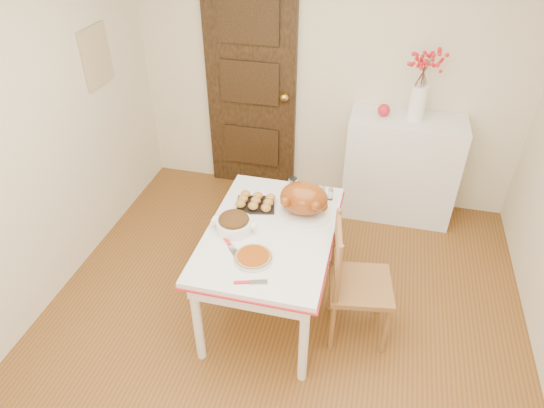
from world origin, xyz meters
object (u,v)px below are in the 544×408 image
(sideboard, at_px, (400,168))
(chair_oak, at_px, (361,283))
(kitchen_table, at_px, (270,271))
(pumpkin_pie, at_px, (253,257))
(turkey_platter, at_px, (304,200))

(sideboard, bearing_deg, chair_oak, -97.90)
(kitchen_table, relative_size, pumpkin_pie, 5.29)
(kitchen_table, bearing_deg, turkey_platter, 51.32)
(sideboard, distance_m, chair_oak, 1.53)
(sideboard, xyz_separation_m, kitchen_table, (-0.85, -1.45, -0.12))
(sideboard, relative_size, chair_oak, 1.05)
(turkey_platter, distance_m, pumpkin_pie, 0.58)
(chair_oak, bearing_deg, pumpkin_pie, 100.92)
(kitchen_table, distance_m, pumpkin_pie, 0.50)
(chair_oak, bearing_deg, kitchen_table, 75.13)
(sideboard, height_order, kitchen_table, sideboard)
(kitchen_table, bearing_deg, sideboard, 59.74)
(sideboard, xyz_separation_m, pumpkin_pie, (-0.88, -1.76, 0.28))
(chair_oak, height_order, turkey_platter, turkey_platter)
(sideboard, xyz_separation_m, turkey_platter, (-0.67, -1.23, 0.38))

